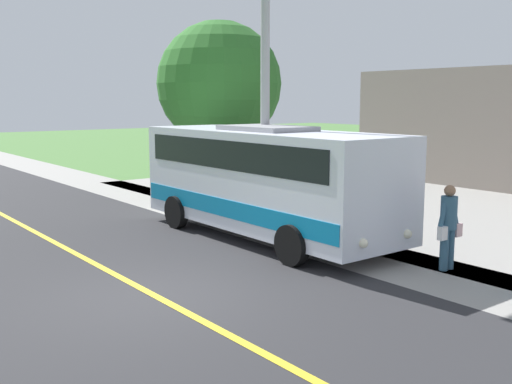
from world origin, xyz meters
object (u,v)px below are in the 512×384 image
at_px(street_light_pole, 262,55).
at_px(tree_curbside, 219,84).
at_px(shuttle_bus_front, 267,177).
at_px(pedestrian_waiting, 448,224).

distance_m(street_light_pole, tree_curbside, 6.21).
relative_size(shuttle_bus_front, street_light_pole, 0.93).
height_order(shuttle_bus_front, pedestrian_waiting, shuttle_bus_front).
bearing_deg(street_light_pole, shuttle_bus_front, 62.29).
bearing_deg(shuttle_bus_front, street_light_pole, -117.71).
relative_size(street_light_pole, tree_curbside, 1.35).
height_order(pedestrian_waiting, tree_curbside, tree_curbside).
height_order(street_light_pole, tree_curbside, street_light_pole).
relative_size(shuttle_bus_front, tree_curbside, 1.26).
distance_m(shuttle_bus_front, tree_curbside, 7.33).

